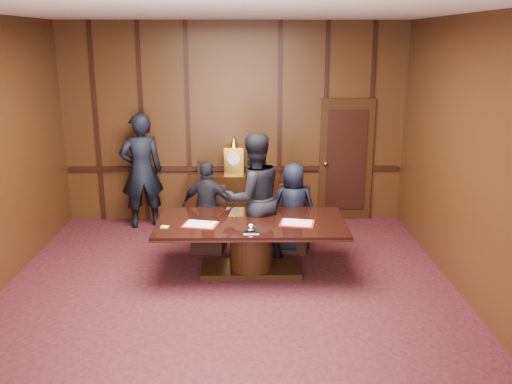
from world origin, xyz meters
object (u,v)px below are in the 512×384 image
at_px(sideboard, 234,197).
at_px(witness_right, 253,198).
at_px(signatory_right, 293,208).
at_px(signatory_left, 208,207).
at_px(witness_left, 142,171).
at_px(conference_table, 251,238).

height_order(sideboard, witness_right, witness_right).
height_order(signatory_right, witness_right, witness_right).
distance_m(signatory_left, witness_left, 1.74).
height_order(conference_table, signatory_right, signatory_right).
relative_size(conference_table, signatory_left, 1.84).
distance_m(sideboard, witness_left, 1.68).
height_order(signatory_left, witness_right, witness_right).
xyz_separation_m(witness_left, witness_right, (1.92, -1.54, -0.04)).
bearing_deg(conference_table, witness_right, 85.24).
height_order(sideboard, signatory_right, sideboard).
height_order(sideboard, signatory_left, sideboard).
bearing_deg(sideboard, signatory_left, -104.88).
bearing_deg(signatory_left, sideboard, -93.76).
height_order(conference_table, signatory_left, signatory_left).
relative_size(signatory_left, witness_right, 0.74).
xyz_separation_m(conference_table, witness_left, (-1.88, 2.00, 0.49)).
height_order(witness_left, witness_right, witness_left).
bearing_deg(witness_left, sideboard, 167.25).
bearing_deg(sideboard, signatory_right, -55.39).
distance_m(sideboard, signatory_left, 1.43).
xyz_separation_m(sideboard, signatory_left, (-0.36, -1.36, 0.23)).
distance_m(conference_table, signatory_right, 1.05).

